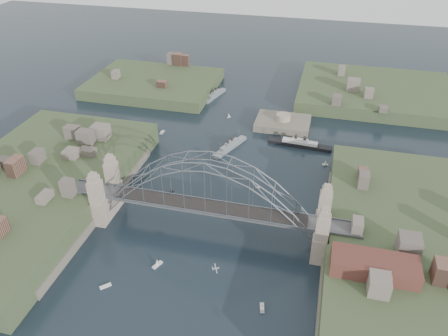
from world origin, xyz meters
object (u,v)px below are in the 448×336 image
(wharf_shed, at_px, (374,266))
(ocean_liner, at_px, (300,144))
(bridge, at_px, (208,195))
(fort_island, at_px, (282,127))
(naval_cruiser_far, at_px, (215,95))
(naval_cruiser_near, at_px, (230,147))

(wharf_shed, relative_size, ocean_liner, 0.82)
(bridge, distance_m, fort_island, 72.14)
(wharf_shed, height_order, ocean_liner, wharf_shed)
(bridge, distance_m, naval_cruiser_far, 95.60)
(naval_cruiser_far, bearing_deg, wharf_shed, -57.64)
(bridge, relative_size, naval_cruiser_far, 4.78)
(wharf_shed, bearing_deg, naval_cruiser_far, 122.36)
(bridge, height_order, fort_island, bridge)
(fort_island, height_order, naval_cruiser_far, naval_cruiser_far)
(ocean_liner, bearing_deg, naval_cruiser_far, 139.82)
(naval_cruiser_near, xyz_separation_m, naval_cruiser_far, (-18.23, 45.24, 0.04))
(wharf_shed, height_order, naval_cruiser_near, wharf_shed)
(naval_cruiser_near, height_order, naval_cruiser_far, naval_cruiser_far)
(bridge, bearing_deg, wharf_shed, -17.65)
(fort_island, relative_size, naval_cruiser_near, 1.18)
(bridge, height_order, naval_cruiser_far, bridge)
(bridge, distance_m, wharf_shed, 46.23)
(naval_cruiser_near, distance_m, ocean_liner, 26.86)
(naval_cruiser_far, relative_size, ocean_liner, 0.72)
(fort_island, bearing_deg, naval_cruiser_near, -126.19)
(fort_island, xyz_separation_m, naval_cruiser_near, (-16.97, -23.20, 1.23))
(naval_cruiser_near, distance_m, naval_cruiser_far, 48.78)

